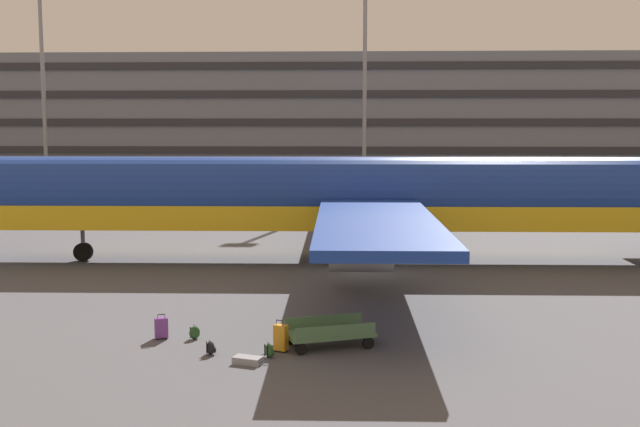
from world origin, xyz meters
TOP-DOWN VIEW (x-y plane):
  - ground_plane at (0.00, 0.00)m, footprint 600.00×600.00m
  - terminal_structure at (0.00, 51.20)m, footprint 124.29×20.12m
  - airliner at (-0.57, 2.17)m, footprint 39.90×32.23m
  - light_mast_far_left at (-28.95, 35.43)m, footprint 1.80×0.50m
  - light_mast_left at (0.39, 35.43)m, footprint 1.80×0.50m
  - suitcase_small at (-6.73, -11.50)m, footprint 0.47×0.40m
  - suitcase_teal at (-3.68, -13.93)m, footprint 0.89×0.64m
  - suitcase_scuffed at (-2.86, -12.74)m, footprint 0.45×0.39m
  - backpack_silver at (-4.87, -13.11)m, footprint 0.35×0.40m
  - backpack_upright at (-5.67, -11.50)m, footprint 0.40×0.37m
  - backpack_purple at (-3.13, -13.32)m, footprint 0.36×0.40m
  - baggage_cart at (-1.44, -12.18)m, footprint 3.34×2.09m

SIDE VIEW (x-z plane):
  - ground_plane at x=0.00m, z-range 0.00..0.00m
  - suitcase_teal at x=-3.68m, z-range 0.00..0.20m
  - backpack_upright at x=-5.67m, z-range -0.03..0.42m
  - backpack_silver at x=-4.87m, z-range -0.03..0.42m
  - backpack_purple at x=-3.13m, z-range -0.03..0.43m
  - suitcase_small at x=-6.73m, z-range -0.04..0.76m
  - baggage_cart at x=-1.44m, z-range 0.02..0.84m
  - suitcase_scuffed at x=-2.86m, z-range -0.06..0.92m
  - airliner at x=-0.57m, z-range -2.12..8.40m
  - terminal_structure at x=0.00m, z-range 0.00..13.65m
  - light_mast_far_left at x=-28.95m, z-range 1.64..20.62m
  - light_mast_left at x=0.39m, z-range 1.70..24.15m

